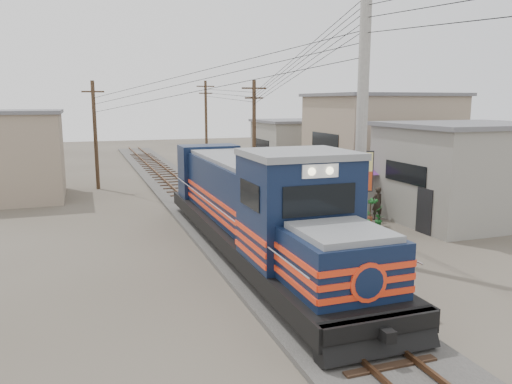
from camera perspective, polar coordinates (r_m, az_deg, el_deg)
name	(u,v)px	position (r m, az deg, el deg)	size (l,w,h in m)	color
ground	(264,263)	(17.99, 0.88, -8.13)	(120.00, 120.00, 0.00)	#473F35
ballast	(200,206)	(27.26, -6.41, -1.63)	(3.60, 70.00, 0.16)	#595651
track	(200,203)	(27.22, -6.42, -1.25)	(1.15, 70.00, 0.12)	#51331E
locomotive	(255,209)	(18.35, -0.10, -1.93)	(3.08, 16.78, 4.16)	black
utility_pole_main	(362,121)	(18.16, 12.01, 7.91)	(0.40, 0.40, 10.00)	#9E9B93
wooden_pole_mid	(254,134)	(31.83, -0.22, 6.69)	(1.60, 0.24, 7.00)	#4C3826
wooden_pole_far	(206,121)	(45.33, -5.72, 8.05)	(1.60, 0.24, 7.50)	#4C3826
wooden_pole_left	(95,133)	(34.08, -17.90, 6.44)	(1.60, 0.24, 7.00)	#4C3826
power_lines	(201,62)	(25.24, -6.29, 14.51)	(9.65, 19.00, 3.30)	black
shophouse_front	(467,172)	(25.99, 22.95, 2.14)	(7.35, 6.30, 4.70)	gray
shophouse_mid	(380,142)	(33.62, 13.99, 5.61)	(8.40, 7.35, 6.20)	gray
shophouse_back	(296,145)	(41.76, 4.63, 5.37)	(6.30, 6.30, 4.20)	gray
shophouse_left	(7,155)	(32.42, -26.57, 3.78)	(6.30, 6.30, 5.20)	gray
billboard	(345,174)	(21.14, 10.19, 2.05)	(2.34, 0.66, 3.67)	#99999E
market_umbrella	(358,167)	(26.05, 11.55, 2.84)	(3.16, 3.16, 2.72)	black
vendor	(377,203)	(24.90, 13.67, -1.29)	(0.59, 0.39, 1.62)	black
plant_nursery	(337,215)	(23.73, 9.29, -2.62)	(3.57, 3.04, 1.14)	#1A5B22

